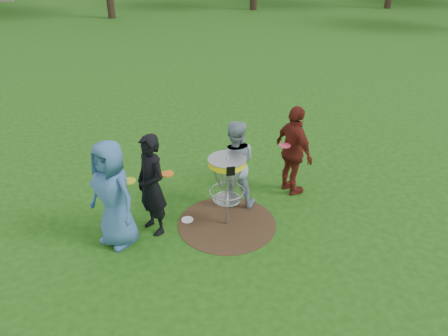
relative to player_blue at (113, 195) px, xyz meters
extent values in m
plane|color=#19470F|center=(1.92, 0.16, -0.95)|extent=(100.00, 100.00, 0.00)
cylinder|color=#47331E|center=(1.92, 0.16, -0.94)|extent=(1.80, 1.80, 0.01)
imported|color=#38649C|center=(0.00, 0.00, 0.00)|extent=(1.08, 1.08, 1.89)
imported|color=black|center=(0.62, 0.22, -0.03)|extent=(0.73, 0.80, 1.84)
imported|color=#8096A5|center=(2.17, 0.80, -0.08)|extent=(0.96, 0.81, 1.74)
imported|color=maroon|center=(3.41, 1.04, -0.03)|extent=(0.75, 1.16, 1.84)
cylinder|color=white|center=(1.22, 0.40, -0.94)|extent=(0.22, 0.22, 0.02)
cylinder|color=#9EA0A5|center=(1.92, 0.16, -0.26)|extent=(0.05, 0.05, 1.38)
cylinder|color=#FFEF0D|center=(1.92, 0.16, 0.33)|extent=(0.64, 0.64, 0.10)
cylinder|color=#9EA0A5|center=(1.92, 0.16, 0.39)|extent=(0.66, 0.66, 0.01)
cube|color=black|center=(1.92, -0.16, 0.33)|extent=(0.14, 0.02, 0.16)
torus|color=#9EA0A5|center=(1.92, 0.16, -0.25)|extent=(0.62, 0.62, 0.02)
torus|color=#9EA0A5|center=(1.92, 0.16, -0.41)|extent=(0.50, 0.50, 0.02)
cylinder|color=#9EA0A5|center=(1.92, 0.16, -0.42)|extent=(0.44, 0.44, 0.01)
cylinder|color=#C2CB16|center=(0.28, 0.02, 0.21)|extent=(0.22, 0.22, 0.02)
cylinder|color=orange|center=(0.90, 0.21, 0.18)|extent=(0.22, 0.22, 0.02)
cylinder|color=#FF437A|center=(2.07, 0.54, 0.12)|extent=(0.22, 0.22, 0.02)
cylinder|color=#E93D5D|center=(3.16, 0.90, 0.18)|extent=(0.22, 0.22, 0.02)
camera|label=1|loc=(0.72, -6.21, 3.80)|focal=35.00mm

